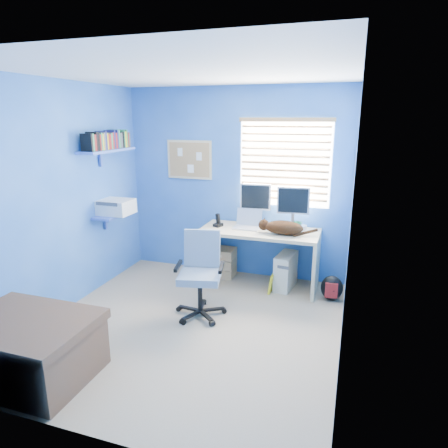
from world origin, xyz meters
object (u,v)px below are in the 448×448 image
(desk, at_px, (259,258))
(office_chair, at_px, (201,285))
(tower_pc, at_px, (286,271))
(laptop, at_px, (247,220))
(cat, at_px, (284,228))

(desk, distance_m, office_chair, 1.05)
(tower_pc, bearing_deg, desk, -169.22)
(tower_pc, bearing_deg, laptop, -172.75)
(desk, xyz_separation_m, cat, (0.32, -0.09, 0.45))
(tower_pc, distance_m, office_chair, 1.26)
(cat, xyz_separation_m, tower_pc, (0.03, 0.11, -0.60))
(cat, bearing_deg, tower_pc, 76.57)
(desk, height_order, cat, cat)
(desk, xyz_separation_m, tower_pc, (0.35, 0.02, -0.14))
(laptop, height_order, office_chair, laptop)
(cat, bearing_deg, office_chair, -130.01)
(tower_pc, bearing_deg, cat, -96.06)
(desk, xyz_separation_m, laptop, (-0.17, 0.02, 0.48))
(cat, distance_m, tower_pc, 0.61)
(laptop, bearing_deg, desk, -7.33)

